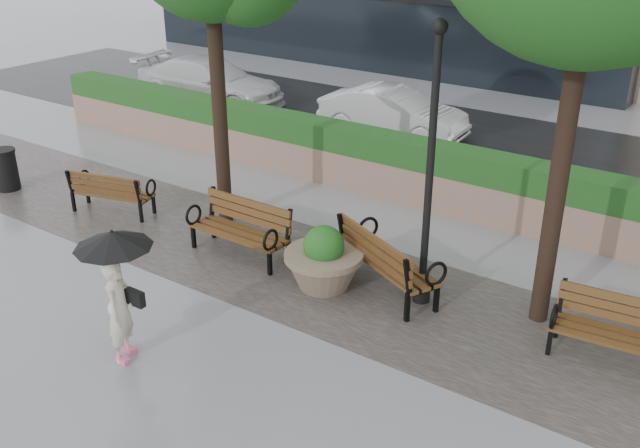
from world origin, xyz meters
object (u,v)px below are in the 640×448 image
Objects in this scene: bench_3 at (616,346)px; car_right at (393,113)px; car_left at (210,82)px; pedestrian at (117,283)px; bench_1 at (240,240)px; planter_left at (324,264)px; bench_2 at (387,273)px; trash_bin at (6,171)px; lamppost at (429,187)px; bench_0 at (113,201)px.

bench_3 is 10.71m from car_right.
car_left is 13.58m from pedestrian.
car_right is at bearing 130.87° from bench_3.
planter_left is (1.91, -0.07, 0.13)m from bench_1.
pedestrian is at bearing 86.22° from bench_2.
car_left is (-9.48, 7.47, 0.28)m from planter_left.
bench_1 is at bearing -174.40° from car_right.
trash_bin is (-6.41, -0.52, 0.14)m from bench_1.
bench_3 is at bearing -122.57° from car_left.
car_left is at bearing 136.12° from bench_1.
lamppost is 8.88m from car_right.
lamppost is (-3.04, -0.04, 1.72)m from bench_3.
pedestrian is (4.16, -3.31, 0.93)m from bench_0.
pedestrian reaches higher than planter_left.
car_left is at bearing 148.09° from bench_3.
lamppost reaches higher than bench_2.
lamppost is at bearing 175.02° from bench_3.
lamppost is at bearing 18.39° from planter_left.
pedestrian is at bearing -148.83° from car_left.
bench_0 is 2.04× the size of trash_bin.
bench_0 is at bearing 160.91° from car_right.
lamppost reaches higher than car_left.
planter_left is 0.33× the size of car_right.
bench_0 is 0.98× the size of bench_3.
bench_3 is at bearing 168.04° from bench_0.
bench_1 is at bearing 165.55° from bench_0.
lamppost reaches higher than bench_1.
bench_1 is at bearing -12.29° from pedestrian.
bench_3 is 0.46× the size of car_right.
bench_0 is 1.37× the size of planter_left.
bench_0 is at bearing 29.75° from bench_2.
trash_bin is (-2.96, -0.48, 0.18)m from bench_0.
trash_bin is 8.01m from car_left.
trash_bin is at bearing -174.42° from lamppost.
bench_1 is at bearing 4.60° from trash_bin.
bench_3 is at bearing 0.83° from lamppost.
planter_left is at bearing 3.05° from trash_bin.
car_right is (-3.17, 7.91, 0.23)m from planter_left.
lamppost is at bearing 5.58° from trash_bin.
planter_left reaches higher than trash_bin.
planter_left is at bearing -178.79° from bench_3.
bench_1 is at bearing 177.81° from planter_left.
planter_left is (5.36, -0.04, 0.16)m from bench_0.
car_left is (-10.41, 6.97, 0.39)m from bench_2.
car_right is 2.05× the size of pedestrian.
lamppost is 0.91× the size of car_left.
bench_2 is at bearing 169.18° from bench_0.
car_right reaches higher than trash_bin.
bench_2 is 1.16× the size of bench_3.
lamppost is (0.65, 0.03, 1.68)m from bench_2.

